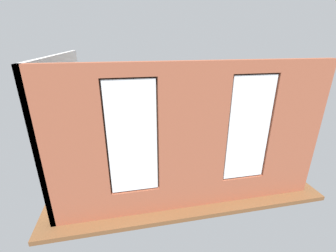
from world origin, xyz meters
TOP-DOWN VIEW (x-y plane):
  - ground_plane at (0.00, 0.00)m, footprint 6.24×5.72m
  - brick_wall_with_windows at (-0.00, 2.48)m, footprint 5.64×0.30m
  - white_wall_right at (2.77, 0.20)m, footprint 0.10×4.72m
  - couch_by_window at (0.46, 1.83)m, footprint 2.08×0.87m
  - couch_left at (-2.12, 0.14)m, footprint 0.89×2.10m
  - coffee_table at (0.22, -0.24)m, footprint 1.30×0.75m
  - cup_ceramic at (0.38, -0.33)m, footprint 0.09×0.09m
  - table_plant_small at (0.61, -0.13)m, footprint 0.11×0.11m
  - remote_gray at (-0.14, -0.37)m, footprint 0.17×0.13m
  - remote_black at (0.12, -0.13)m, footprint 0.07×0.17m
  - media_console at (2.47, 0.10)m, footprint 1.11×0.42m
  - tv_flatscreen at (2.47, 0.10)m, footprint 1.17×0.20m
  - papasan_chair at (0.01, -1.75)m, footprint 1.15×1.15m
  - potted_plant_foreground_right at (2.16, -1.81)m, footprint 0.97×0.95m
  - potted_plant_beside_window_right at (2.19, 1.93)m, footprint 0.88×0.96m
  - potted_plant_by_left_couch at (-1.72, -1.36)m, footprint 0.29×0.29m
  - potted_plant_corner_far_left at (-2.28, 1.93)m, footprint 0.69×0.65m
  - potted_plant_near_tv at (1.93, 1.10)m, footprint 1.07×1.09m
  - potted_plant_between_couches at (-1.01, 1.78)m, footprint 0.98×1.08m
  - potted_plant_corner_near_left at (-2.27, -1.86)m, footprint 0.69×0.69m

SIDE VIEW (x-z plane):
  - ground_plane at x=0.00m, z-range -0.10..0.00m
  - media_console at x=2.47m, z-range 0.00..0.45m
  - couch_left at x=-2.12m, z-range -0.07..0.73m
  - couch_by_window at x=0.46m, z-range -0.07..0.73m
  - coffee_table at x=0.22m, z-range 0.15..0.57m
  - potted_plant_by_left_couch at x=-1.72m, z-range 0.11..0.69m
  - remote_gray at x=-0.14m, z-range 0.41..0.44m
  - remote_black at x=0.12m, z-range 0.41..0.44m
  - papasan_chair at x=0.01m, z-range 0.10..0.81m
  - cup_ceramic at x=0.38m, z-range 0.41..0.52m
  - table_plant_small at x=0.61m, z-range 0.42..0.60m
  - potted_plant_corner_far_left at x=-2.28m, z-range -0.11..1.18m
  - potted_plant_corner_near_left at x=-2.27m, z-range 0.14..1.17m
  - potted_plant_beside_window_right at x=2.19m, z-range 0.14..1.39m
  - potted_plant_foreground_right at x=2.16m, z-range 0.15..1.40m
  - potted_plant_between_couches at x=-1.01m, z-range 0.05..1.56m
  - potted_plant_near_tv at x=1.93m, z-range 0.13..1.52m
  - tv_flatscreen at x=2.47m, z-range 0.45..1.27m
  - brick_wall_with_windows at x=0.00m, z-range -0.05..3.00m
  - white_wall_right at x=2.77m, z-range 0.00..3.05m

